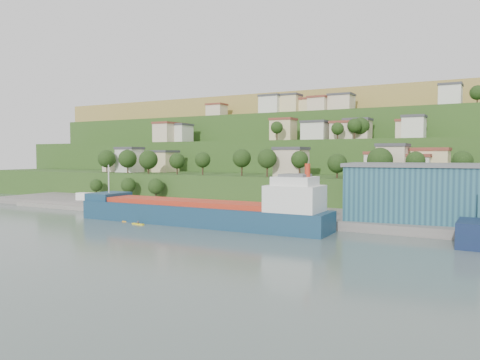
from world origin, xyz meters
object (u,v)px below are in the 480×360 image
Objects in this scene: warehouse at (416,191)px; kayak_orange at (128,221)px; caravan at (87,198)px; cargo_ship_near at (205,214)px.

kayak_orange is at bearing -165.64° from warehouse.
caravan is 2.15× the size of kayak_orange.
kayak_orange is (-63.92, -24.86, -8.20)m from warehouse.
caravan is (-100.14, -4.61, -5.63)m from warehouse.
cargo_ship_near is 9.51× the size of caravan.
cargo_ship_near is at bearing -162.77° from warehouse.
cargo_ship_near is 20.31m from kayak_orange.
cargo_ship_near reaches higher than warehouse.
cargo_ship_near is 1.97× the size of warehouse.
warehouse reaches higher than caravan.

